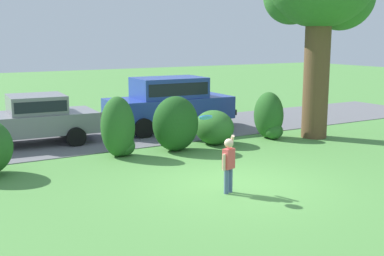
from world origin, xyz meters
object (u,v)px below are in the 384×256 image
(parked_sedan, at_px, (30,118))
(frisbee, at_px, (206,117))
(parked_suv, at_px, (169,101))
(child_thrower, at_px, (229,161))

(parked_sedan, xyz_separation_m, frisbee, (2.08, -7.06, 0.84))
(parked_suv, relative_size, child_thrower, 3.71)
(parked_sedan, height_order, frisbee, frisbee)
(parked_suv, relative_size, frisbee, 16.00)
(frisbee, bearing_deg, parked_suv, 68.04)
(parked_suv, height_order, frisbee, parked_suv)
(parked_sedan, xyz_separation_m, parked_suv, (4.90, -0.07, 0.23))
(parked_sedan, distance_m, child_thrower, 7.70)
(parked_sedan, relative_size, child_thrower, 3.51)
(parked_sedan, distance_m, frisbee, 7.41)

